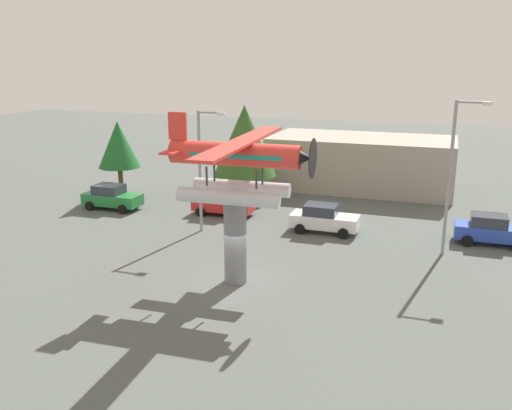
# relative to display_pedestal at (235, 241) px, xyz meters

# --- Properties ---
(ground_plane) EXTENTS (140.00, 140.00, 0.00)m
(ground_plane) POSITION_rel_display_pedestal_xyz_m (0.00, 0.00, -2.08)
(ground_plane) COLOR #515651
(display_pedestal) EXTENTS (1.10, 1.10, 4.16)m
(display_pedestal) POSITION_rel_display_pedestal_xyz_m (0.00, 0.00, 0.00)
(display_pedestal) COLOR slate
(display_pedestal) RESTS_ON ground
(floatplane_monument) EXTENTS (6.96, 10.44, 4.00)m
(floatplane_monument) POSITION_rel_display_pedestal_xyz_m (0.13, 0.01, 3.75)
(floatplane_monument) COLOR silver
(floatplane_monument) RESTS_ON display_pedestal
(car_near_green) EXTENTS (4.20, 2.02, 1.76)m
(car_near_green) POSITION_rel_display_pedestal_xyz_m (-13.26, 9.41, -1.20)
(car_near_green) COLOR #237A38
(car_near_green) RESTS_ON ground
(car_mid_red) EXTENTS (4.20, 2.02, 1.76)m
(car_mid_red) POSITION_rel_display_pedestal_xyz_m (-5.12, 10.64, -1.20)
(car_mid_red) COLOR red
(car_mid_red) RESTS_ON ground
(car_far_white) EXTENTS (4.20, 2.02, 1.76)m
(car_far_white) POSITION_rel_display_pedestal_xyz_m (2.33, 9.14, -1.20)
(car_far_white) COLOR white
(car_far_white) RESTS_ON ground
(car_distant_blue) EXTENTS (4.20, 2.02, 1.76)m
(car_distant_blue) POSITION_rel_display_pedestal_xyz_m (12.09, 10.14, -1.20)
(car_distant_blue) COLOR #2847B7
(car_distant_blue) RESTS_ON ground
(streetlight_primary) EXTENTS (1.84, 0.28, 7.54)m
(streetlight_primary) POSITION_rel_display_pedestal_xyz_m (-4.79, 6.83, 2.32)
(streetlight_primary) COLOR gray
(streetlight_primary) RESTS_ON ground
(streetlight_secondary) EXTENTS (1.84, 0.28, 8.48)m
(streetlight_secondary) POSITION_rel_display_pedestal_xyz_m (9.66, 7.44, 2.80)
(streetlight_secondary) COLOR gray
(streetlight_secondary) RESTS_ON ground
(storefront_building) EXTENTS (14.74, 7.36, 4.24)m
(storefront_building) POSITION_rel_display_pedestal_xyz_m (2.64, 22.00, 0.04)
(storefront_building) COLOR #9E9384
(storefront_building) RESTS_ON ground
(tree_west) EXTENTS (3.14, 3.14, 5.97)m
(tree_west) POSITION_rel_display_pedestal_xyz_m (-14.21, 12.14, 2.12)
(tree_west) COLOR brown
(tree_west) RESTS_ON ground
(tree_east) EXTENTS (4.79, 4.79, 7.20)m
(tree_east) POSITION_rel_display_pedestal_xyz_m (-5.18, 15.21, 2.45)
(tree_east) COLOR brown
(tree_east) RESTS_ON ground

